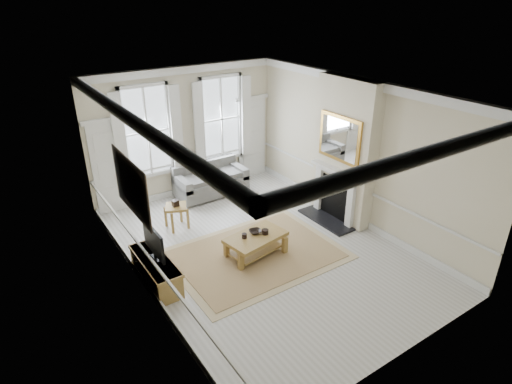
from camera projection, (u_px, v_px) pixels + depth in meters
floor at (263, 249)px, 9.26m from camera, size 7.20×7.20×0.00m
ceiling at (264, 92)px, 7.79m from camera, size 7.20×7.20×0.00m
back_wall at (186, 132)px, 11.22m from camera, size 5.20×0.00×5.20m
left_wall at (137, 212)px, 7.22m from camera, size 0.00×7.20×7.20m
right_wall at (356, 152)px, 9.83m from camera, size 0.00×7.20×7.20m
window_left at (147, 132)px, 10.57m from camera, size 1.26×0.20×2.20m
window_right at (221, 119)px, 11.63m from camera, size 1.26×0.20×2.20m
door_left at (111, 168)px, 10.40m from camera, size 0.90×0.08×2.30m
door_right at (252, 139)px, 12.46m from camera, size 0.90×0.08×2.30m
painting at (131, 186)px, 7.31m from camera, size 0.05×1.66×1.06m
chimney_breast at (345, 151)px, 9.89m from camera, size 0.35×1.70×3.38m
hearth at (326, 220)px, 10.40m from camera, size 0.55×1.50×0.05m
fireplace at (334, 191)px, 10.19m from camera, size 0.21×1.45×1.33m
mirror at (339, 139)px, 9.63m from camera, size 0.06×1.26×1.06m
sofa at (210, 181)px, 11.62m from camera, size 1.90×0.92×0.87m
side_table at (176, 210)px, 9.92m from camera, size 0.62×0.62×0.57m
rug at (256, 254)px, 9.07m from camera, size 3.50×2.60×0.02m
coffee_table at (256, 239)px, 8.91m from camera, size 1.36×0.93×0.47m
ceramic_pot_a at (244, 236)px, 8.76m from camera, size 0.11×0.11×0.11m
ceramic_pot_b at (265, 232)px, 8.92m from camera, size 0.14×0.14×0.10m
bowl at (255, 232)px, 8.96m from camera, size 0.32×0.32×0.06m
tv_stand at (156, 271)px, 8.11m from camera, size 0.47×1.47×0.52m
tv at (154, 241)px, 7.84m from camera, size 0.08×0.90×0.68m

